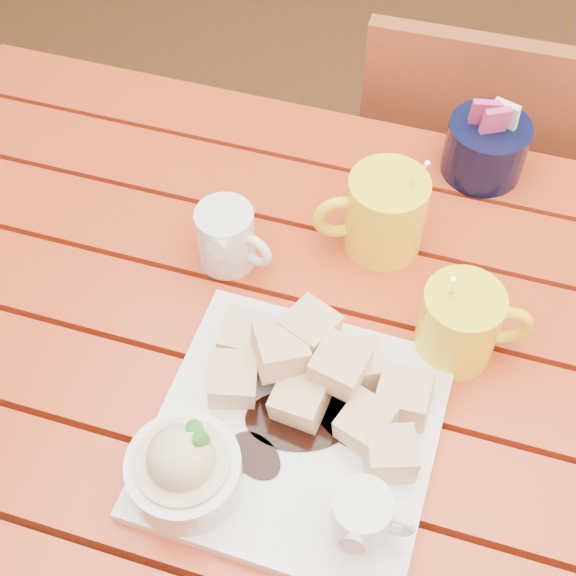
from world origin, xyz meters
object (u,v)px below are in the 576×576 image
(coffee_mug_right, at_px, (461,323))
(chair_far, at_px, (475,184))
(table, at_px, (295,387))
(coffee_mug_left, at_px, (383,213))
(dessert_plate, at_px, (277,430))

(coffee_mug_right, relative_size, chair_far, 0.17)
(table, relative_size, coffee_mug_left, 7.37)
(table, relative_size, coffee_mug_right, 8.05)
(coffee_mug_right, bearing_deg, coffee_mug_left, 117.74)
(dessert_plate, height_order, coffee_mug_left, coffee_mug_left)
(table, bearing_deg, dessert_plate, -81.86)
(dessert_plate, bearing_deg, coffee_mug_left, 82.50)
(coffee_mug_right, bearing_deg, dessert_plate, -146.96)
(dessert_plate, height_order, coffee_mug_right, coffee_mug_right)
(table, height_order, coffee_mug_left, coffee_mug_left)
(table, height_order, dessert_plate, dessert_plate)
(coffee_mug_right, distance_m, chair_far, 0.63)
(table, distance_m, coffee_mug_left, 0.25)
(coffee_mug_left, distance_m, chair_far, 0.53)
(dessert_plate, bearing_deg, chair_far, 78.34)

